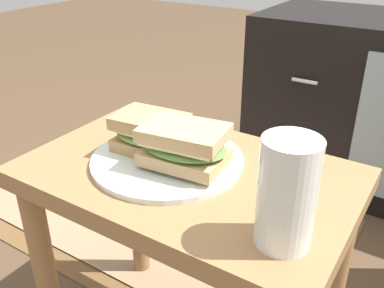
% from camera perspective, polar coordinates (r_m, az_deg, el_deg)
% --- Properties ---
extents(side_table, '(0.56, 0.36, 0.46)m').
position_cam_1_polar(side_table, '(0.78, -0.54, -9.05)').
color(side_table, olive).
rests_on(side_table, ground).
extents(area_rug, '(1.27, 0.67, 0.01)m').
position_cam_1_polar(area_rug, '(1.43, -6.99, -8.66)').
color(area_rug, brown).
rests_on(area_rug, ground).
extents(plate, '(0.27, 0.27, 0.01)m').
position_cam_1_polar(plate, '(0.75, -3.31, -2.11)').
color(plate, silver).
rests_on(plate, side_table).
extents(sandwich_front, '(0.14, 0.10, 0.07)m').
position_cam_1_polar(sandwich_front, '(0.77, -5.49, 1.47)').
color(sandwich_front, tan).
rests_on(sandwich_front, plate).
extents(sandwich_back, '(0.16, 0.11, 0.07)m').
position_cam_1_polar(sandwich_back, '(0.70, -1.11, -0.12)').
color(sandwich_back, tan).
rests_on(sandwich_back, plate).
extents(beer_glass, '(0.07, 0.07, 0.15)m').
position_cam_1_polar(beer_glass, '(0.55, 12.44, -6.72)').
color(beer_glass, silver).
rests_on(beer_glass, side_table).
extents(coaster, '(0.10, 0.10, 0.01)m').
position_cam_1_polar(coaster, '(0.77, 13.50, -2.28)').
color(coaster, navy).
rests_on(coaster, side_table).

